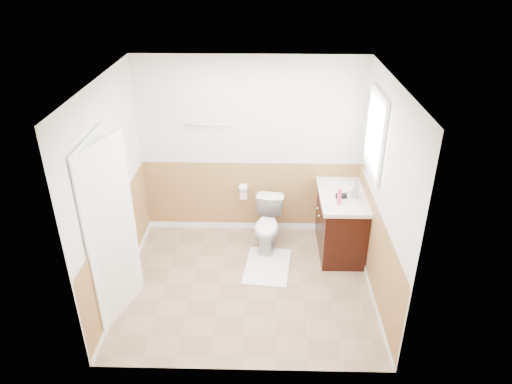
{
  "coord_description": "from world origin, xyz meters",
  "views": [
    {
      "loc": [
        0.22,
        -4.56,
        3.7
      ],
      "look_at": [
        0.1,
        0.25,
        1.15
      ],
      "focal_mm": 33.07,
      "sensor_mm": 36.0,
      "label": 1
    }
  ],
  "objects_px": {
    "lotion_bottle": "(339,196)",
    "soap_dispenser": "(355,191)",
    "toilet": "(268,225)",
    "vanity_cabinet": "(340,222)",
    "bath_mat": "(267,266)"
  },
  "relations": [
    {
      "from": "toilet",
      "to": "lotion_bottle",
      "type": "bearing_deg",
      "value": -13.3
    },
    {
      "from": "lotion_bottle",
      "to": "soap_dispenser",
      "type": "distance_m",
      "value": 0.29
    },
    {
      "from": "toilet",
      "to": "soap_dispenser",
      "type": "bearing_deg",
      "value": -0.01
    },
    {
      "from": "vanity_cabinet",
      "to": "lotion_bottle",
      "type": "bearing_deg",
      "value": -107.5
    },
    {
      "from": "lotion_bottle",
      "to": "vanity_cabinet",
      "type": "bearing_deg",
      "value": 72.5
    },
    {
      "from": "vanity_cabinet",
      "to": "lotion_bottle",
      "type": "relative_size",
      "value": 5.0
    },
    {
      "from": "lotion_bottle",
      "to": "soap_dispenser",
      "type": "height_order",
      "value": "lotion_bottle"
    },
    {
      "from": "vanity_cabinet",
      "to": "soap_dispenser",
      "type": "bearing_deg",
      "value": -46.8
    },
    {
      "from": "bath_mat",
      "to": "vanity_cabinet",
      "type": "distance_m",
      "value": 1.15
    },
    {
      "from": "bath_mat",
      "to": "soap_dispenser",
      "type": "bearing_deg",
      "value": 17.71
    },
    {
      "from": "bath_mat",
      "to": "vanity_cabinet",
      "type": "relative_size",
      "value": 0.73
    },
    {
      "from": "toilet",
      "to": "soap_dispenser",
      "type": "relative_size",
      "value": 3.98
    },
    {
      "from": "lotion_bottle",
      "to": "soap_dispenser",
      "type": "relative_size",
      "value": 1.29
    },
    {
      "from": "bath_mat",
      "to": "vanity_cabinet",
      "type": "height_order",
      "value": "vanity_cabinet"
    },
    {
      "from": "lotion_bottle",
      "to": "toilet",
      "type": "bearing_deg",
      "value": 160.49
    }
  ]
}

